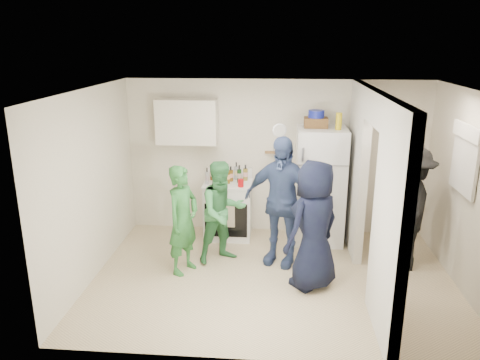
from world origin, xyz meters
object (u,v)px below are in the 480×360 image
at_px(stove, 228,210).
at_px(fridge, 320,186).
at_px(yellow_cup_stack_top, 339,121).
at_px(person_green_left, 183,220).
at_px(blue_bowl, 316,114).
at_px(wicker_basket, 316,123).
at_px(person_navy, 314,226).
at_px(person_nook, 408,208).
at_px(person_green_center, 223,212).
at_px(person_denim, 281,201).

relative_size(stove, fridge, 0.50).
height_order(yellow_cup_stack_top, person_green_left, yellow_cup_stack_top).
bearing_deg(yellow_cup_stack_top, blue_bowl, 154.89).
height_order(wicker_basket, person_navy, wicker_basket).
distance_m(person_navy, person_nook, 1.48).
relative_size(stove, person_green_center, 0.61).
relative_size(person_green_left, person_navy, 0.90).
xyz_separation_m(person_denim, person_nook, (1.74, 0.02, -0.05)).
distance_m(person_green_left, person_nook, 3.08).
bearing_deg(blue_bowl, yellow_cup_stack_top, -25.11).
height_order(yellow_cup_stack_top, person_nook, yellow_cup_stack_top).
distance_m(person_green_left, person_denim, 1.37).
bearing_deg(blue_bowl, person_nook, -35.38).
distance_m(fridge, person_denim, 1.04).
bearing_deg(person_navy, blue_bowl, -135.81).
distance_m(person_green_left, person_green_center, 0.62).
distance_m(person_green_left, person_navy, 1.75).
height_order(fridge, person_nook, fridge).
height_order(blue_bowl, person_nook, blue_bowl).
bearing_deg(person_green_left, stove, 5.44).
xyz_separation_m(wicker_basket, person_nook, (1.24, -0.88, -1.01)).
distance_m(stove, person_denim, 1.30).
height_order(stove, person_nook, person_nook).
relative_size(wicker_basket, person_navy, 0.21).
height_order(yellow_cup_stack_top, person_denim, yellow_cup_stack_top).
xyz_separation_m(person_denim, person_navy, (0.42, -0.65, -0.08)).
bearing_deg(person_navy, wicker_basket, -135.81).
bearing_deg(yellow_cup_stack_top, wicker_basket, 154.89).
relative_size(blue_bowl, person_navy, 0.14).
height_order(person_green_left, person_nook, person_nook).
bearing_deg(wicker_basket, person_denim, -119.42).
xyz_separation_m(fridge, person_green_left, (-1.91, -1.22, -0.15)).
height_order(blue_bowl, person_green_center, blue_bowl).
height_order(person_navy, person_nook, person_nook).
xyz_separation_m(blue_bowl, person_nook, (1.24, -0.88, -1.14)).
xyz_separation_m(blue_bowl, person_green_left, (-1.81, -1.27, -1.26)).
height_order(stove, fridge, fridge).
bearing_deg(wicker_basket, blue_bowl, 0.00).
height_order(person_green_left, person_green_center, person_green_left).
xyz_separation_m(fridge, person_green_center, (-1.42, -0.84, -0.16)).
xyz_separation_m(fridge, person_denim, (-0.60, -0.84, 0.02)).
bearing_deg(person_nook, wicker_basket, -114.08).
bearing_deg(person_green_left, person_navy, -72.65).
bearing_deg(stove, yellow_cup_stack_top, -4.48).
height_order(stove, wicker_basket, wicker_basket).
relative_size(wicker_basket, person_green_left, 0.23).
bearing_deg(stove, person_navy, -50.53).
height_order(person_green_center, person_navy, person_navy).
relative_size(fridge, person_green_left, 1.20).
bearing_deg(person_green_center, yellow_cup_stack_top, -8.89).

